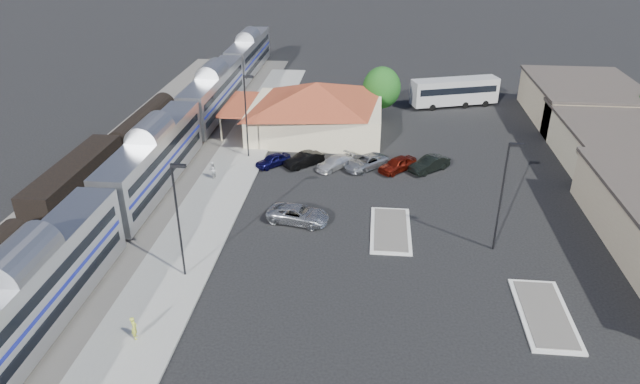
{
  "coord_description": "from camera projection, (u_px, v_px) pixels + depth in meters",
  "views": [
    {
      "loc": [
        2.19,
        -39.25,
        24.21
      ],
      "look_at": [
        -2.01,
        3.05,
        2.8
      ],
      "focal_mm": 32.0,
      "sensor_mm": 36.0,
      "label": 1
    }
  ],
  "objects": [
    {
      "name": "parked_car_d",
      "position": [
        366.0,
        162.0,
        58.34
      ],
      "size": [
        5.17,
        5.06,
        1.38
      ],
      "primitive_type": "imported",
      "rotation": [
        0.0,
        0.0,
        -0.81
      ],
      "color": "#919499",
      "rests_on": "ground"
    },
    {
      "name": "parked_car_e",
      "position": [
        398.0,
        164.0,
        57.77
      ],
      "size": [
        4.34,
        4.3,
        1.48
      ],
      "primitive_type": "imported",
      "rotation": [
        0.0,
        0.0,
        -0.79
      ],
      "color": "maroon",
      "rests_on": "ground"
    },
    {
      "name": "parked_car_b",
      "position": [
        304.0,
        160.0,
        58.9
      ],
      "size": [
        4.19,
        4.0,
        1.42
      ],
      "primitive_type": "imported",
      "rotation": [
        0.0,
        0.0,
        -0.83
      ],
      "color": "black",
      "rests_on": "ground"
    },
    {
      "name": "tree_depot",
      "position": [
        382.0,
        88.0,
        70.56
      ],
      "size": [
        4.71,
        4.71,
        6.63
      ],
      "color": "#382314",
      "rests_on": "ground"
    },
    {
      "name": "traffic_island_north",
      "position": [
        545.0,
        314.0,
        37.58
      ],
      "size": [
        3.3,
        7.5,
        0.21
      ],
      "color": "silver",
      "rests_on": "ground"
    },
    {
      "name": "buildings_east",
      "position": [
        639.0,
        159.0,
        55.17
      ],
      "size": [
        14.4,
        51.4,
        4.8
      ],
      "color": "#C6B28C",
      "rests_on": "ground"
    },
    {
      "name": "parked_car_c",
      "position": [
        335.0,
        163.0,
        58.38
      ],
      "size": [
        4.31,
        4.45,
        1.28
      ],
      "primitive_type": "imported",
      "rotation": [
        0.0,
        0.0,
        -0.75
      ],
      "color": "silver",
      "rests_on": "ground"
    },
    {
      "name": "ground",
      "position": [
        341.0,
        241.0,
        45.97
      ],
      "size": [
        280.0,
        280.0,
        0.0
      ],
      "primitive_type": "plane",
      "color": "black",
      "rests_on": "ground"
    },
    {
      "name": "lamp_lot",
      "position": [
        504.0,
        188.0,
        42.5
      ],
      "size": [
        1.08,
        0.25,
        9.0
      ],
      "color": "black",
      "rests_on": "ground"
    },
    {
      "name": "railbed",
      "position": [
        129.0,
        186.0,
        54.91
      ],
      "size": [
        16.0,
        100.0,
        0.12
      ],
      "primitive_type": "cube",
      "color": "#4C4944",
      "rests_on": "ground"
    },
    {
      "name": "parked_car_a",
      "position": [
        273.0,
        160.0,
        58.94
      ],
      "size": [
        3.78,
        3.76,
        1.3
      ],
      "primitive_type": "imported",
      "rotation": [
        0.0,
        0.0,
        -0.79
      ],
      "color": "#0D0C3E",
      "rests_on": "ground"
    },
    {
      "name": "platform",
      "position": [
        215.0,
        199.0,
        52.32
      ],
      "size": [
        5.5,
        92.0,
        0.18
      ],
      "primitive_type": "cube",
      "color": "gray",
      "rests_on": "ground"
    },
    {
      "name": "parked_car_f",
      "position": [
        429.0,
        164.0,
        57.75
      ],
      "size": [
        4.47,
        4.24,
        1.51
      ],
      "primitive_type": "imported",
      "rotation": [
        0.0,
        0.0,
        -0.84
      ],
      "color": "black",
      "rests_on": "ground"
    },
    {
      "name": "freight_cars",
      "position": [
        77.0,
        184.0,
        50.91
      ],
      "size": [
        2.8,
        46.0,
        4.0
      ],
      "color": "black",
      "rests_on": "ground"
    },
    {
      "name": "traffic_island_south",
      "position": [
        391.0,
        230.0,
        47.35
      ],
      "size": [
        3.3,
        7.5,
        0.21
      ],
      "color": "silver",
      "rests_on": "ground"
    },
    {
      "name": "passenger_train",
      "position": [
        154.0,
        162.0,
        53.1
      ],
      "size": [
        3.0,
        104.0,
        5.55
      ],
      "color": "silver",
      "rests_on": "ground"
    },
    {
      "name": "person_b",
      "position": [
        212.0,
        170.0,
        55.79
      ],
      "size": [
        0.89,
        1.0,
        1.72
      ],
      "primitive_type": "imported",
      "rotation": [
        0.0,
        0.0,
        -1.9
      ],
      "color": "silver",
      "rests_on": "platform"
    },
    {
      "name": "station_depot",
      "position": [
        316.0,
        108.0,
        66.3
      ],
      "size": [
        18.35,
        12.24,
        6.2
      ],
      "color": "beige",
      "rests_on": "ground"
    },
    {
      "name": "person_a",
      "position": [
        134.0,
        328.0,
        35.05
      ],
      "size": [
        0.57,
        0.68,
        1.59
      ],
      "primitive_type": "imported",
      "rotation": [
        0.0,
        0.0,
        1.96
      ],
      "color": "#B5C03C",
      "rests_on": "platform"
    },
    {
      "name": "suv",
      "position": [
        298.0,
        214.0,
        48.4
      ],
      "size": [
        5.7,
        3.45,
        1.48
      ],
      "primitive_type": "imported",
      "rotation": [
        0.0,
        0.0,
        1.37
      ],
      "color": "#AEB1B7",
      "rests_on": "ground"
    },
    {
      "name": "lamp_plat_n",
      "position": [
        247.0,
        110.0,
        58.75
      ],
      "size": [
        1.08,
        0.25,
        9.0
      ],
      "color": "black",
      "rests_on": "ground"
    },
    {
      "name": "lamp_plat_s",
      "position": [
        179.0,
        212.0,
        39.2
      ],
      "size": [
        1.08,
        0.25,
        9.0
      ],
      "color": "black",
      "rests_on": "ground"
    },
    {
      "name": "coach_bus",
      "position": [
        455.0,
        91.0,
        75.87
      ],
      "size": [
        11.87,
        6.04,
        3.74
      ],
      "rotation": [
        0.0,
        0.0,
        1.89
      ],
      "color": "silver",
      "rests_on": "ground"
    }
  ]
}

